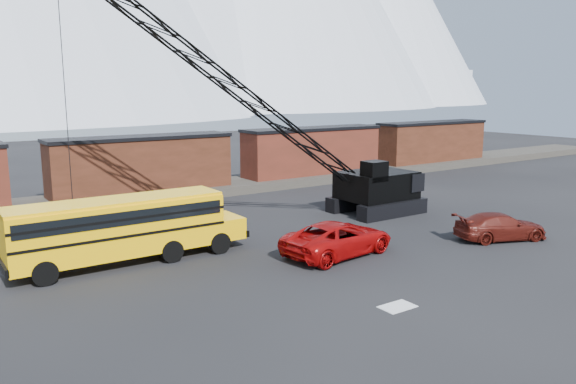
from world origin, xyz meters
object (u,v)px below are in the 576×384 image
school_bus (125,227)px  crawler_crane (242,93)px  red_pickup (338,238)px  maroon_suv (500,226)px

school_bus → crawler_crane: crawler_crane is taller
red_pickup → crawler_crane: bearing=4.4°
school_bus → maroon_suv: (18.62, -7.65, -1.05)m
maroon_suv → crawler_crane: crawler_crane is taller
school_bus → maroon_suv: 20.15m
red_pickup → maroon_suv: 9.77m
maroon_suv → school_bus: bearing=89.0°
school_bus → crawler_crane: 10.34m
maroon_suv → crawler_crane: (-10.73, 9.96, 7.33)m
red_pickup → maroon_suv: red_pickup is taller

